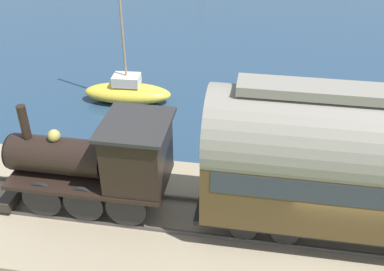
{
  "coord_description": "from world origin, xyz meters",
  "views": [
    {
      "loc": [
        -9.49,
        2.34,
        9.75
      ],
      "look_at": [
        3.21,
        4.45,
        1.56
      ],
      "focal_mm": 42.0,
      "sensor_mm": 36.0,
      "label": 1
    }
  ],
  "objects_px": {
    "steam_locomotive": "(101,159)",
    "rowboat_far_out": "(307,83)",
    "sailboat_yellow": "(127,91)",
    "passenger_coach": "(374,164)"
  },
  "relations": [
    {
      "from": "sailboat_yellow",
      "to": "rowboat_far_out",
      "type": "relative_size",
      "value": 3.02
    },
    {
      "from": "passenger_coach",
      "to": "rowboat_far_out",
      "type": "height_order",
      "value": "passenger_coach"
    },
    {
      "from": "steam_locomotive",
      "to": "sailboat_yellow",
      "type": "bearing_deg",
      "value": 11.87
    },
    {
      "from": "passenger_coach",
      "to": "sailboat_yellow",
      "type": "relative_size",
      "value": 1.16
    },
    {
      "from": "rowboat_far_out",
      "to": "passenger_coach",
      "type": "bearing_deg",
      "value": 173.43
    },
    {
      "from": "passenger_coach",
      "to": "sailboat_yellow",
      "type": "height_order",
      "value": "sailboat_yellow"
    },
    {
      "from": "sailboat_yellow",
      "to": "rowboat_far_out",
      "type": "height_order",
      "value": "sailboat_yellow"
    },
    {
      "from": "steam_locomotive",
      "to": "rowboat_far_out",
      "type": "height_order",
      "value": "steam_locomotive"
    },
    {
      "from": "passenger_coach",
      "to": "steam_locomotive",
      "type": "bearing_deg",
      "value": 90.0
    },
    {
      "from": "steam_locomotive",
      "to": "rowboat_far_out",
      "type": "xyz_separation_m",
      "value": [
        10.64,
        -6.55,
        -2.14
      ]
    }
  ]
}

